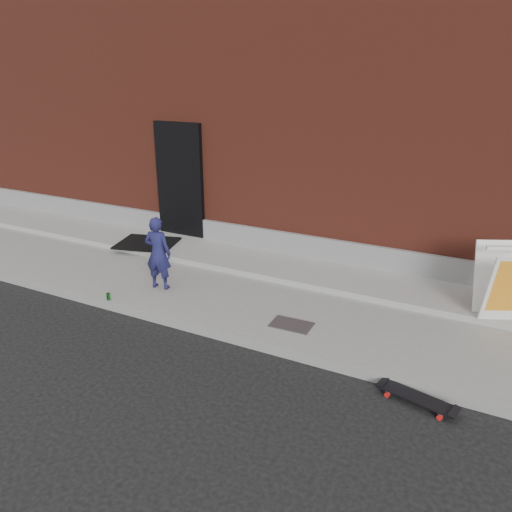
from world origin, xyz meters
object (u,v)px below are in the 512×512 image
Objects in this scene: pizza_sign at (504,283)px; soda_can at (108,297)px; child at (158,253)px; skateboard at (417,398)px.

soda_can is (-5.34, -1.93, -0.56)m from pizza_sign.
soda_can is at bearing -160.16° from pizza_sign.
pizza_sign is at bearing 19.84° from soda_can.
child is 5.07m from pizza_sign.
pizza_sign reaches higher than soda_can.
child is 1.16× the size of pizza_sign.
soda_can reaches higher than skateboard.
child is 10.80× the size of soda_can.
child is 1.01m from soda_can.
soda_can is (-0.42, -0.74, -0.54)m from child.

